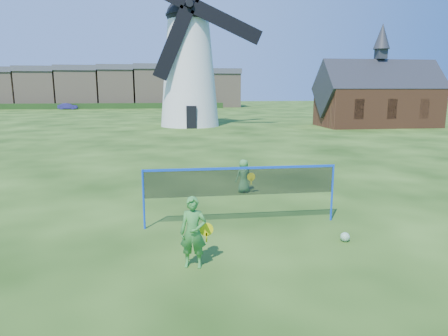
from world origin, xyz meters
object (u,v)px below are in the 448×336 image
at_px(play_ball, 345,237).
at_px(chapel, 378,98).
at_px(player_boy, 244,176).
at_px(player_girl, 193,232).
at_px(windmill, 189,64).
at_px(badminton_net, 241,182).
at_px(car_right, 68,106).

bearing_deg(play_ball, chapel, 60.30).
bearing_deg(player_boy, player_girl, 51.47).
relative_size(windmill, badminton_net, 3.44).
bearing_deg(chapel, badminton_net, -124.55).
bearing_deg(player_girl, chapel, 68.54).
bearing_deg(car_right, player_boy, -159.35).
bearing_deg(player_boy, car_right, -89.91).
xyz_separation_m(windmill, car_right, (-19.76, 35.33, -5.35)).
bearing_deg(chapel, car_right, 134.50).
distance_m(badminton_net, car_right, 67.13).
relative_size(windmill, chapel, 1.55).
distance_m(player_boy, play_ball, 5.04).
xyz_separation_m(badminton_net, player_boy, (0.69, 3.26, -0.56)).
height_order(badminton_net, car_right, badminton_net).
xyz_separation_m(chapel, play_ball, (-15.73, -27.58, -2.56)).
height_order(badminton_net, play_ball, badminton_net).
bearing_deg(badminton_net, player_boy, 78.07).
bearing_deg(play_ball, player_boy, 107.69).
relative_size(chapel, car_right, 3.42).
bearing_deg(play_ball, windmill, 93.78).
height_order(player_boy, play_ball, player_boy).
height_order(player_girl, play_ball, player_girl).
relative_size(player_girl, car_right, 0.44).
xyz_separation_m(chapel, player_boy, (-17.25, -22.80, -2.09)).
xyz_separation_m(player_boy, car_right, (-20.24, 60.95, -0.04)).
distance_m(windmill, car_right, 40.83).
xyz_separation_m(chapel, player_girl, (-19.33, -28.44, -1.95)).
height_order(windmill, badminton_net, windmill).
distance_m(windmill, chapel, 18.25).
xyz_separation_m(badminton_net, car_right, (-19.55, 64.22, -0.60)).
xyz_separation_m(player_girl, play_ball, (3.61, 0.86, -0.62)).
height_order(player_girl, car_right, player_girl).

